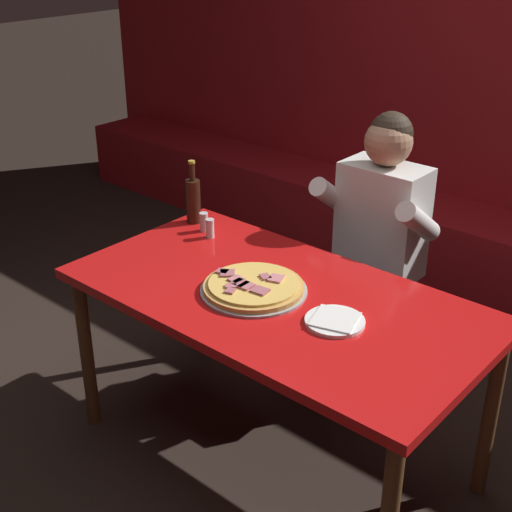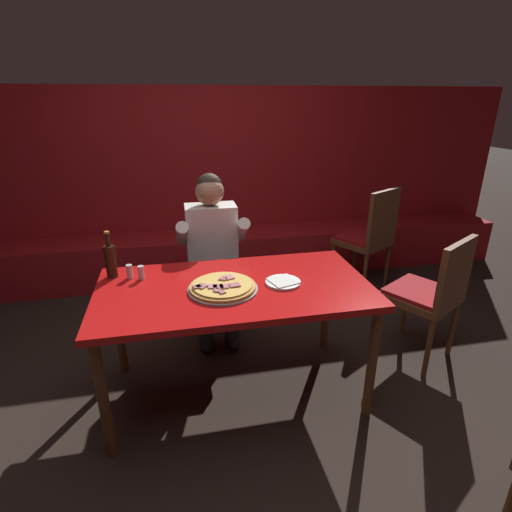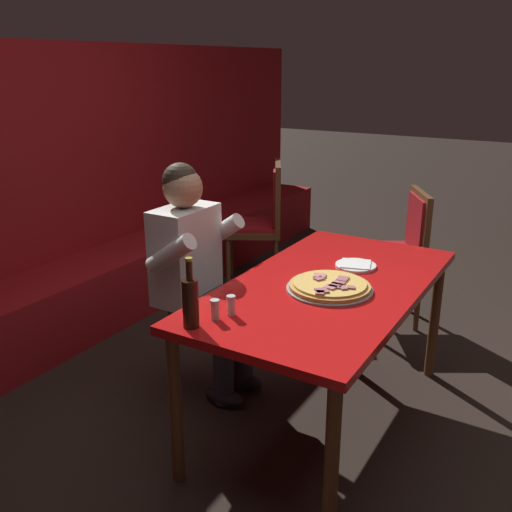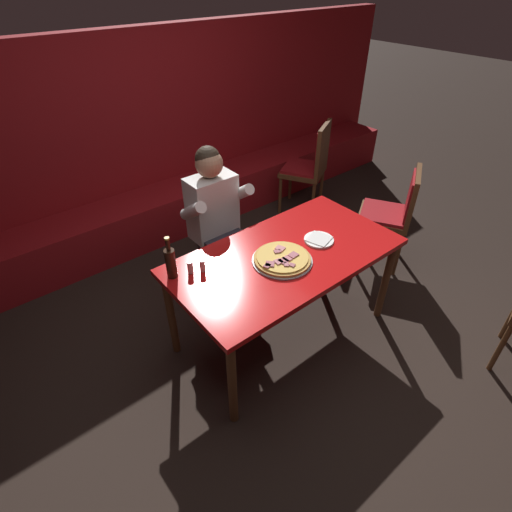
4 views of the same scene
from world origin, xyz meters
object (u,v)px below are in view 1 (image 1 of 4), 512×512
Objects in this scene: shaker_oregano at (210,229)px; diner_seated_blue_shirt at (371,241)px; shaker_red_pepper_flakes at (204,223)px; pizza at (253,287)px; beer_bottle at (193,199)px; plate_white_paper at (335,321)px; main_dining_table at (276,311)px.

diner_seated_blue_shirt reaches higher than shaker_oregano.
shaker_red_pepper_flakes is 0.75m from diner_seated_blue_shirt.
pizza is 0.72m from beer_bottle.
shaker_oregano reaches higher than pizza.
plate_white_paper is at bearing -16.50° from shaker_red_pepper_flakes.
shaker_oregano is 0.07× the size of diner_seated_blue_shirt.
beer_bottle reaches higher than pizza.
plate_white_paper is 2.44× the size of shaker_oregano.
diner_seated_blue_shirt is at bearing 41.61° from shaker_red_pepper_flakes.
plate_white_paper is 0.16× the size of diner_seated_blue_shirt.
shaker_red_pepper_flakes reaches higher than plate_white_paper.
shaker_oregano is (-0.82, 0.23, 0.03)m from plate_white_paper.
pizza is 0.36m from plate_white_paper.
diner_seated_blue_shirt reaches higher than plate_white_paper.
diner_seated_blue_shirt is at bearing 47.28° from shaker_oregano.
main_dining_table is 0.13m from pizza.
plate_white_paper is 0.86m from shaker_oregano.
shaker_oregano is (-0.46, 0.24, 0.02)m from pizza.
shaker_oregano is (0.18, -0.08, -0.07)m from beer_bottle.
pizza is 4.68× the size of shaker_red_pepper_flakes.
plate_white_paper is 0.83m from diner_seated_blue_shirt.
shaker_red_pepper_flakes is at bearing 154.78° from shaker_oregano.
diner_seated_blue_shirt is at bearing 88.04° from pizza.
plate_white_paper is at bearing -15.71° from shaker_oregano.
shaker_oregano is 0.73m from diner_seated_blue_shirt.
shaker_red_pepper_flakes is 0.08m from shaker_oregano.
plate_white_paper is at bearing -6.11° from main_dining_table.
main_dining_table is 0.79m from beer_bottle.
main_dining_table is 18.51× the size of shaker_red_pepper_flakes.
shaker_oregano is at bearing 159.49° from main_dining_table.
pizza is 1.92× the size of plate_white_paper.
shaker_red_pepper_flakes is at bearing -21.78° from beer_bottle.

